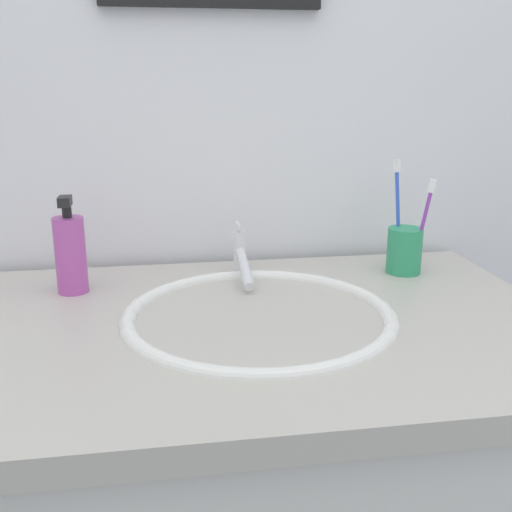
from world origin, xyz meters
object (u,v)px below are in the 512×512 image
(faucet, at_px, (242,258))
(toothbrush_blue, at_px, (398,208))
(soap_dispenser, at_px, (70,253))
(toothbrush_purple, at_px, (424,220))
(toothbrush_cup, at_px, (404,250))

(faucet, relative_size, toothbrush_blue, 0.79)
(soap_dispenser, bearing_deg, toothbrush_purple, -0.39)
(toothbrush_purple, relative_size, soap_dispenser, 1.04)
(toothbrush_cup, relative_size, toothbrush_blue, 0.42)
(faucet, distance_m, soap_dispenser, 0.30)
(toothbrush_purple, bearing_deg, soap_dispenser, 179.61)
(toothbrush_blue, bearing_deg, soap_dispenser, -176.30)
(faucet, xyz_separation_m, soap_dispenser, (-0.30, -0.03, 0.03))
(toothbrush_cup, height_order, toothbrush_blue, toothbrush_blue)
(toothbrush_cup, xyz_separation_m, soap_dispenser, (-0.61, -0.02, 0.03))
(faucet, bearing_deg, soap_dispenser, -174.24)
(faucet, distance_m, toothbrush_cup, 0.31)
(faucet, xyz_separation_m, toothbrush_purple, (0.34, -0.03, 0.07))
(faucet, bearing_deg, toothbrush_cup, -2.73)
(toothbrush_blue, distance_m, soap_dispenser, 0.61)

